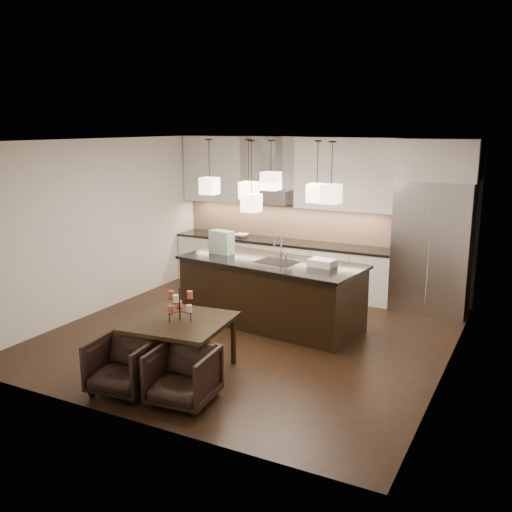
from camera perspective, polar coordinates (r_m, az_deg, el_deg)
The scene contains 37 objects.
floor at distance 8.44m, azimuth -0.63°, elevation -7.97°, with size 5.50×5.50×0.02m, color black.
ceiling at distance 7.88m, azimuth -0.68°, elevation 11.55°, with size 5.50×5.50×0.02m, color white.
wall_back at distance 10.52m, azimuth 6.42°, elevation 4.12°, with size 5.50×0.02×2.80m, color silver.
wall_front at distance 5.82m, azimuth -13.51°, elevation -3.43°, with size 5.50×0.02×2.80m, color silver.
wall_left at distance 9.63m, azimuth -15.35°, elevation 2.91°, with size 0.02×5.50×2.80m, color silver.
wall_right at distance 7.20m, azimuth 19.14°, elevation -0.64°, with size 0.02×5.50×2.80m, color silver.
refrigerator at distance 9.67m, azimuth 17.24°, elevation 0.87°, with size 1.20×0.72×2.15m, color #B7B7BA.
fridge_panel at distance 9.49m, azimuth 17.81°, elevation 9.16°, with size 1.26×0.72×0.65m, color silver.
lower_cabinets at distance 10.65m, azimuth 2.51°, elevation -0.98°, with size 4.21×0.62×0.88m, color silver.
countertop at distance 10.55m, azimuth 2.54°, elevation 1.45°, with size 4.21×0.66×0.04m, color black.
backsplash at distance 10.75m, azimuth 3.23°, elevation 3.48°, with size 4.21×0.02×0.63m, color #D7AB8B.
upper_cab_left at distance 11.18m, azimuth -4.06°, elevation 8.69°, with size 1.25×0.35×1.25m, color silver.
upper_cab_right at distance 10.07m, azimuth 9.11°, elevation 8.08°, with size 1.86×0.35×1.25m, color silver.
hood_canopy at distance 10.59m, azimuth 1.21°, elevation 6.00°, with size 0.90×0.52×0.24m, color #B7B7BA.
hood_chimney at distance 10.63m, azimuth 1.49°, elevation 9.27°, with size 0.30×0.28×0.96m, color #B7B7BA.
fruit_bowl at distance 10.85m, azimuth -1.46°, elevation 2.06°, with size 0.26×0.26×0.06m, color silver.
island_body at distance 8.76m, azimuth 1.50°, elevation -3.78°, with size 2.73×1.09×0.96m, color black.
island_top at distance 8.63m, azimuth 1.52°, elevation -0.59°, with size 2.81×1.18×0.04m, color black.
faucet at distance 8.61m, azimuth 2.53°, elevation 0.93°, with size 0.11×0.26×0.41m, color silver, non-canonical shape.
tote_bag at distance 9.06m, azimuth -3.46°, elevation 1.39°, with size 0.37×0.20×0.37m, color #286436.
food_container at distance 8.30m, azimuth 6.65°, elevation -0.69°, with size 0.37×0.26×0.11m, color silver.
dining_table at distance 7.16m, azimuth -7.52°, elevation -8.97°, with size 1.14×1.14×0.69m, color black, non-canonical shape.
candelabra at distance 6.98m, azimuth -7.65°, elevation -4.82°, with size 0.33×0.33×0.40m, color black, non-canonical shape.
candle_a at distance 6.93m, azimuth -6.71°, elevation -5.25°, with size 0.07×0.07×0.09m, color beige.
candle_b at distance 7.11m, azimuth -7.68°, elevation -4.80°, with size 0.07×0.07×0.09m, color #DB513F.
candle_c at distance 6.93m, azimuth -8.54°, elevation -5.31°, with size 0.07×0.07×0.09m, color #A5442E.
candle_d at distance 6.97m, azimuth -6.63°, elevation -3.88°, with size 0.07×0.07×0.09m, color #DB513F.
candle_e at distance 7.02m, azimuth -8.46°, elevation -3.82°, with size 0.07×0.07×0.09m, color #A5442E.
candle_f at distance 6.84m, azimuth -8.02°, elevation -4.25°, with size 0.07×0.07×0.09m, color beige.
armchair_left at distance 6.82m, azimuth -13.13°, elevation -10.60°, with size 0.68×0.70×0.64m, color black.
armchair_right at distance 6.45m, azimuth -7.31°, elevation -11.81°, with size 0.67×0.69×0.63m, color black.
pendant_a at distance 8.88m, azimuth -4.67°, elevation 7.00°, with size 0.24×0.24×0.26m, color beige.
pendant_b at distance 8.74m, azimuth -0.72°, elevation 6.58°, with size 0.24×0.24×0.26m, color beige.
pendant_c at distance 8.29m, azimuth 1.50°, elevation 7.50°, with size 0.24×0.24×0.26m, color beige.
pendant_d at distance 8.15m, azimuth 6.10°, elevation 6.28°, with size 0.24×0.24×0.26m, color beige.
pendant_e at distance 7.81m, azimuth 7.51°, elevation 6.17°, with size 0.24×0.24×0.26m, color beige.
pendant_f at distance 8.25m, azimuth -0.46°, elevation 5.33°, with size 0.24×0.24×0.26m, color beige.
Camera 1 is at (3.69, -6.96, 3.01)m, focal length 40.00 mm.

